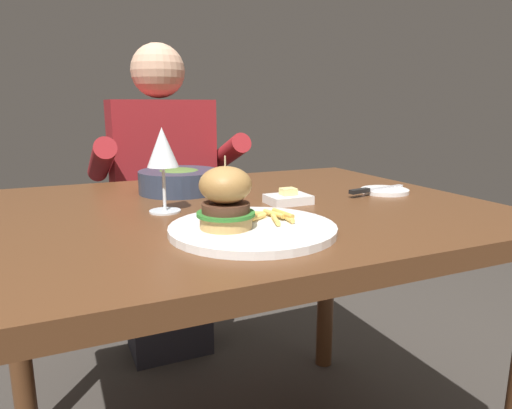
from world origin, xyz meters
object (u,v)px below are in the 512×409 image
burger_sandwich (226,197)px  soup_bowl (179,180)px  bread_plate (385,191)px  table_knife (372,189)px  wine_glass (163,151)px  diner_person (164,213)px  butter_dish (288,198)px  main_plate (253,229)px

burger_sandwich → soup_bowl: size_ratio=0.61×
bread_plate → table_knife: size_ratio=0.64×
wine_glass → diner_person: bearing=77.7°
wine_glass → butter_dish: size_ratio=1.83×
butter_dish → burger_sandwich: bearing=-139.9°
wine_glass → bread_plate: (0.57, -0.02, -0.13)m
wine_glass → table_knife: wine_glass is taller
burger_sandwich → wine_glass: size_ratio=0.70×
bread_plate → soup_bowl: soup_bowl is taller
main_plate → burger_sandwich: (-0.05, 0.00, 0.06)m
main_plate → diner_person: (0.05, 0.94, -0.18)m
main_plate → bread_plate: bearing=23.8°
main_plate → soup_bowl: bearing=92.6°
wine_glass → diner_person: 0.80m
table_knife → diner_person: diner_person is taller
main_plate → diner_person: diner_person is taller
soup_bowl → diner_person: 0.56m
main_plate → table_knife: bearing=25.1°
burger_sandwich → diner_person: (0.10, 0.94, -0.24)m
table_knife → butter_dish: butter_dish is taller
butter_dish → diner_person: 0.79m
table_knife → main_plate: bearing=-154.9°
wine_glass → bread_plate: size_ratio=1.47×
wine_glass → table_knife: size_ratio=0.94×
main_plate → burger_sandwich: bearing=175.2°
bread_plate → table_knife: 0.05m
main_plate → table_knife: 0.46m
table_knife → diner_person: 0.85m
main_plate → butter_dish: size_ratio=3.07×
bread_plate → soup_bowl: size_ratio=0.59×
wine_glass → butter_dish: (0.28, -0.03, -0.12)m
butter_dish → wine_glass: bearing=174.1°
bread_plate → butter_dish: size_ratio=1.25×
wine_glass → soup_bowl: size_ratio=0.86×
burger_sandwich → soup_bowl: (0.03, 0.43, -0.04)m
table_knife → diner_person: size_ratio=0.16×
main_plate → bread_plate: (0.46, 0.20, -0.00)m
bread_plate → diner_person: bearing=119.1°
table_knife → soup_bowl: (-0.44, 0.23, 0.02)m
burger_sandwich → butter_dish: burger_sandwich is taller
table_knife → bread_plate: bearing=10.7°
burger_sandwich → table_knife: size_ratio=0.66×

